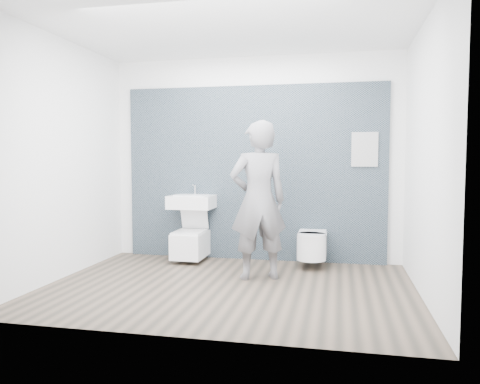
% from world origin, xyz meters
% --- Properties ---
extents(ground, '(4.00, 4.00, 0.00)m').
position_xyz_m(ground, '(0.00, 0.00, 0.00)').
color(ground, brown).
rests_on(ground, ground).
extents(room_shell, '(4.00, 4.00, 4.00)m').
position_xyz_m(room_shell, '(0.00, 0.00, 1.74)').
color(room_shell, white).
rests_on(room_shell, ground).
extents(tile_wall, '(3.60, 0.06, 2.40)m').
position_xyz_m(tile_wall, '(0.00, 1.47, 0.00)').
color(tile_wall, black).
rests_on(tile_wall, ground).
extents(washbasin, '(0.60, 0.45, 0.45)m').
position_xyz_m(washbasin, '(-0.81, 1.22, 0.82)').
color(washbasin, white).
rests_on(washbasin, ground).
extents(toilet_square, '(0.41, 0.59, 0.78)m').
position_xyz_m(toilet_square, '(-0.81, 1.15, 0.25)').
color(toilet_square, white).
rests_on(toilet_square, ground).
extents(toilet_rounded, '(0.37, 0.62, 0.34)m').
position_xyz_m(toilet_rounded, '(0.84, 1.13, 0.29)').
color(toilet_rounded, white).
rests_on(toilet_rounded, ground).
extents(info_placard, '(0.34, 0.03, 0.45)m').
position_xyz_m(info_placard, '(1.49, 1.43, 0.00)').
color(info_placard, silver).
rests_on(info_placard, ground).
extents(visitor, '(0.79, 0.66, 1.84)m').
position_xyz_m(visitor, '(0.26, 0.42, 0.92)').
color(visitor, slate).
rests_on(visitor, ground).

